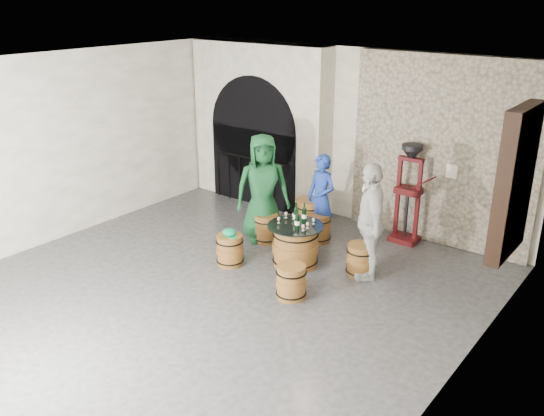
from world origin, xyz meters
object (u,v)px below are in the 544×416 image
Objects in this scene: barrel_stool_left at (266,228)px; barrel_stool_near_left at (230,250)px; wine_bottle_right at (304,214)px; side_barrel at (309,217)px; barrel_stool_near_right at (291,282)px; wine_bottle_left at (296,215)px; barrel_stool_far at (318,228)px; wine_bottle_center at (297,221)px; barrel_table at (295,246)px; person_green at (263,188)px; corking_press at (409,186)px; barrel_stool_right at (360,260)px; person_blue at (321,198)px; person_white at (370,221)px.

barrel_stool_left is 1.00× the size of barrel_stool_near_left.
barrel_stool_left is 1.55× the size of wine_bottle_right.
barrel_stool_left is 0.82m from side_barrel.
wine_bottle_left reaches higher than barrel_stool_near_right.
barrel_stool_far is 1.55× the size of wine_bottle_center.
person_green is (-1.06, 0.51, 0.60)m from barrel_table.
side_barrel reaches higher than barrel_stool_far.
wine_bottle_center is 0.48× the size of side_barrel.
wine_bottle_center is 0.19× the size of corking_press.
barrel_stool_near_right is at bearing -10.95° from barrel_stool_near_left.
wine_bottle_right is at bearing 42.20° from wine_bottle_left.
side_barrel is at bearing 79.43° from barrel_stool_near_left.
wine_bottle_center is (-0.45, 0.78, 0.57)m from barrel_stool_near_right.
barrel_stool_left is 1.10m from wine_bottle_left.
person_green is 1.04m from side_barrel.
barrel_stool_left and barrel_stool_far have the same top height.
side_barrel is at bearing 151.68° from barrel_stool_right.
person_blue is at bearing -10.27° from side_barrel.
wine_bottle_left is (0.99, -0.41, -0.12)m from person_green.
wine_bottle_left is (-0.07, 0.10, 0.48)m from barrel_table.
wine_bottle_center reaches higher than barrel_stool_right.
barrel_stool_near_left is 0.33× the size of person_blue.
barrel_stool_near_right is 2.20m from person_blue.
barrel_table is at bearing -25.50° from barrel_stool_left.
barrel_stool_far is 2.06m from barrel_stool_near_right.
barrel_stool_right is 0.29× the size of corking_press.
barrel_stool_right is 0.75× the size of side_barrel.
barrel_table is 1.76× the size of barrel_stool_near_right.
person_white reaches higher than corking_press.
barrel_table is 1.32× the size of side_barrel.
barrel_table is at bearing 122.24° from barrel_stool_near_right.
side_barrel is (-1.60, 0.77, -0.57)m from person_white.
barrel_stool_right is 2.17m from person_green.
person_green is at bearing 152.22° from wine_bottle_center.
wine_bottle_right reaches higher than barrel_stool_near_left.
barrel_stool_near_right is at bearing -67.49° from barrel_stool_far.
person_white is at bearing 19.14° from barrel_table.
wine_bottle_left is (-1.05, -0.24, 0.57)m from barrel_stool_right.
barrel_stool_far is 1.74m from barrel_stool_near_left.
barrel_stool_right is 1.55× the size of wine_bottle_center.
corking_press is at bearing 90.52° from barrel_stool_right.
barrel_stool_near_right is at bearing -88.33° from person_green.
barrel_stool_left is at bearing -121.17° from side_barrel.
person_green is 1.04× the size of person_white.
wine_bottle_right is at bearing 42.33° from barrel_stool_near_left.
wine_bottle_right is at bearing -117.47° from person_white.
barrel_stool_near_left is 1.31m from wine_bottle_right.
barrel_stool_left is 1.06m from barrel_stool_near_left.
wine_bottle_center is (1.16, -0.61, -0.12)m from person_green.
barrel_table is 0.49× the size of person_white.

